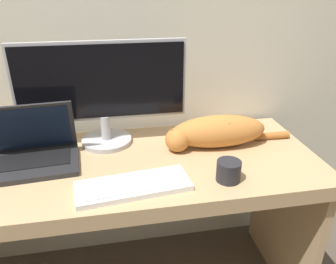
{
  "coord_description": "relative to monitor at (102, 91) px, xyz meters",
  "views": [
    {
      "loc": [
        0.01,
        -0.82,
        1.38
      ],
      "look_at": [
        0.21,
        0.28,
        0.86
      ],
      "focal_mm": 35.0,
      "sensor_mm": 36.0,
      "label": 1
    }
  ],
  "objects": [
    {
      "name": "monitor",
      "position": [
        0.0,
        0.0,
        0.0
      ],
      "size": [
        0.7,
        0.22,
        0.44
      ],
      "color": "#B2B2B7",
      "rests_on": "desk"
    },
    {
      "name": "desk",
      "position": [
        0.02,
        -0.18,
        -0.38
      ],
      "size": [
        1.64,
        0.62,
        0.73
      ],
      "color": "tan",
      "rests_on": "ground_plane"
    },
    {
      "name": "wall_back",
      "position": [
        0.02,
        0.19,
        0.33
      ],
      "size": [
        6.4,
        0.06,
        2.6
      ],
      "color": "beige",
      "rests_on": "ground_plane"
    },
    {
      "name": "laptop",
      "position": [
        -0.28,
        -0.13,
        -0.19
      ],
      "size": [
        0.36,
        0.26,
        0.24
      ],
      "rotation": [
        0.0,
        0.0,
        0.08
      ],
      "color": "#232326",
      "rests_on": "desk"
    },
    {
      "name": "coffee_mug",
      "position": [
        0.42,
        -0.38,
        -0.2
      ],
      "size": [
        0.09,
        0.09,
        0.08
      ],
      "color": "#232328",
      "rests_on": "desk"
    },
    {
      "name": "external_keyboard",
      "position": [
        0.08,
        -0.37,
        -0.23
      ],
      "size": [
        0.4,
        0.19,
        0.02
      ],
      "rotation": [
        0.0,
        0.0,
        0.12
      ],
      "color": "white",
      "rests_on": "desk"
    },
    {
      "name": "cat",
      "position": [
        0.46,
        -0.12,
        -0.17
      ],
      "size": [
        0.57,
        0.15,
        0.14
      ],
      "rotation": [
        0.0,
        0.0,
        -0.02
      ],
      "color": "#C67A38",
      "rests_on": "desk"
    }
  ]
}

